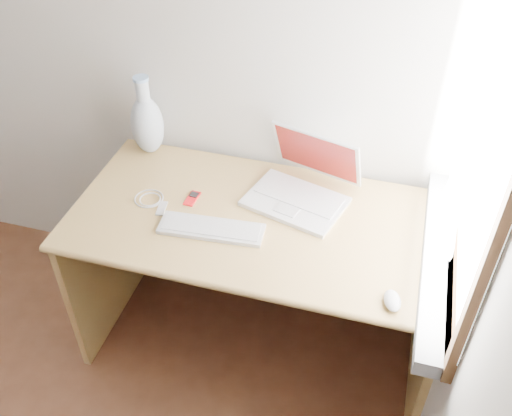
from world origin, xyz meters
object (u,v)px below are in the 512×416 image
(laptop, at_px, (298,185))
(vase, at_px, (147,123))
(external_keyboard, at_px, (211,229))
(desk, at_px, (264,244))

(laptop, xyz_separation_m, vase, (-0.69, 0.13, 0.09))
(vase, bearing_deg, laptop, -10.62)
(laptop, distance_m, external_keyboard, 0.39)
(desk, xyz_separation_m, external_keyboard, (-0.15, -0.20, 0.23))
(desk, relative_size, vase, 4.02)
(external_keyboard, distance_m, vase, 0.61)
(desk, relative_size, external_keyboard, 3.61)
(laptop, bearing_deg, external_keyboard, -117.04)
(external_keyboard, bearing_deg, laptop, 42.93)
(desk, bearing_deg, external_keyboard, -126.40)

